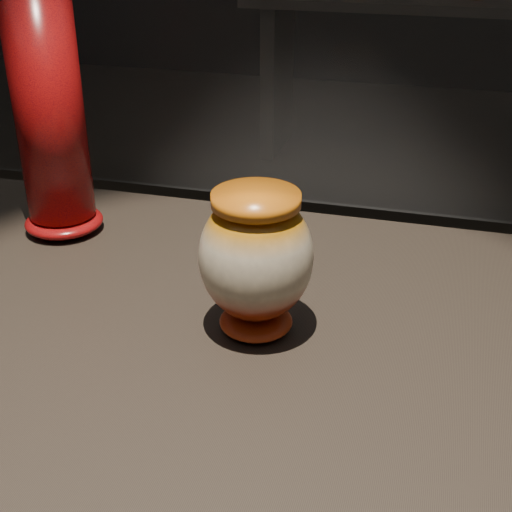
{
  "coord_description": "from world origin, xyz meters",
  "views": [
    {
      "loc": [
        0.3,
        -0.78,
        1.44
      ],
      "look_at": [
        0.08,
        0.0,
        1.01
      ],
      "focal_mm": 50.0,
      "sensor_mm": 36.0,
      "label": 1
    }
  ],
  "objects": [
    {
      "name": "display_plinth",
      "position": [
        0.0,
        0.0,
        0.63
      ],
      "size": [
        2.0,
        0.8,
        0.9
      ],
      "color": "black",
      "rests_on": "ground"
    },
    {
      "name": "main_vase",
      "position": [
        0.08,
        0.0,
        1.01
      ],
      "size": [
        0.17,
        0.17,
        0.2
      ],
      "rotation": [
        0.0,
        0.0,
        -0.17
      ],
      "color": "maroon",
      "rests_on": "display_plinth"
    },
    {
      "name": "tall_vase",
      "position": [
        -0.32,
        0.21,
        1.1
      ],
      "size": [
        0.16,
        0.16,
        0.42
      ],
      "rotation": [
        0.0,
        0.0,
        -0.26
      ],
      "color": "#AD0F0B",
      "rests_on": "display_plinth"
    },
    {
      "name": "back_shelf",
      "position": [
        0.17,
        3.29,
        0.64
      ],
      "size": [
        2.0,
        0.6,
        0.9
      ],
      "color": "black",
      "rests_on": "ground"
    }
  ]
}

